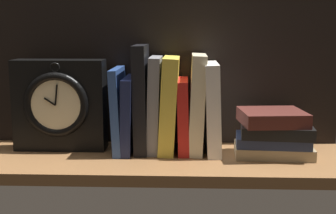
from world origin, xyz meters
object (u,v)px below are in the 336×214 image
at_px(book_blue_modern, 119,110).
at_px(book_white_catcher, 212,108).
at_px(book_yellow_seinlanguage, 169,105).
at_px(book_cream_twain, 197,103).
at_px(book_black_skeptic, 141,99).
at_px(book_red_requiem, 183,115).
at_px(book_stack_side, 273,133).
at_px(book_gray_chess, 155,104).
at_px(framed_clock, 60,105).
at_px(book_navy_bierce, 129,114).

xyz_separation_m(book_blue_modern, book_white_catcher, (0.22, -0.00, 0.01)).
distance_m(book_yellow_seinlanguage, book_cream_twain, 0.07).
xyz_separation_m(book_black_skeptic, book_red_requiem, (0.10, 0.00, -0.04)).
bearing_deg(book_stack_side, book_red_requiem, 169.76).
height_order(book_blue_modern, book_gray_chess, book_gray_chess).
relative_size(book_gray_chess, book_cream_twain, 0.97).
bearing_deg(book_black_skeptic, book_stack_side, -6.96).
relative_size(book_gray_chess, book_red_requiem, 1.31).
bearing_deg(book_cream_twain, book_blue_modern, 180.00).
bearing_deg(book_cream_twain, book_red_requiem, 180.00).
distance_m(book_black_skeptic, book_yellow_seinlanguage, 0.07).
height_order(book_blue_modern, book_red_requiem, book_blue_modern).
distance_m(framed_clock, book_stack_side, 0.51).
bearing_deg(book_blue_modern, book_stack_side, -5.93).
bearing_deg(book_white_catcher, book_yellow_seinlanguage, 180.00).
xyz_separation_m(book_navy_bierce, book_black_skeptic, (0.03, 0.00, 0.04)).
height_order(book_cream_twain, framed_clock, book_cream_twain).
xyz_separation_m(book_gray_chess, book_yellow_seinlanguage, (0.03, 0.00, -0.00)).
bearing_deg(book_black_skeptic, framed_clock, 179.93).
xyz_separation_m(book_navy_bierce, book_gray_chess, (0.06, 0.00, 0.02)).
relative_size(book_blue_modern, book_stack_side, 1.10).
xyz_separation_m(book_navy_bierce, book_white_catcher, (0.20, 0.00, 0.02)).
distance_m(book_gray_chess, book_red_requiem, 0.07).
distance_m(book_blue_modern, book_black_skeptic, 0.06).
distance_m(book_blue_modern, book_white_catcher, 0.22).
bearing_deg(book_blue_modern, book_black_skeptic, -0.00).
height_order(book_yellow_seinlanguage, framed_clock, book_yellow_seinlanguage).
xyz_separation_m(book_white_catcher, book_stack_side, (0.14, -0.04, -0.05)).
bearing_deg(framed_clock, book_black_skeptic, -0.07).
relative_size(book_gray_chess, book_yellow_seinlanguage, 1.00).
relative_size(book_yellow_seinlanguage, book_stack_side, 1.24).
height_order(book_cream_twain, book_white_catcher, book_cream_twain).
distance_m(book_navy_bierce, book_stack_side, 0.34).
distance_m(book_cream_twain, book_white_catcher, 0.04).
distance_m(book_blue_modern, book_gray_chess, 0.09).
relative_size(book_red_requiem, book_stack_side, 0.95).
bearing_deg(book_yellow_seinlanguage, book_black_skeptic, 180.00).
relative_size(book_navy_bierce, book_cream_twain, 0.77).
height_order(book_black_skeptic, book_yellow_seinlanguage, book_black_skeptic).
bearing_deg(framed_clock, book_stack_side, -4.28).
xyz_separation_m(book_yellow_seinlanguage, book_white_catcher, (0.10, 0.00, -0.01)).
xyz_separation_m(book_black_skeptic, book_white_catcher, (0.17, 0.00, -0.02)).
xyz_separation_m(book_blue_modern, book_yellow_seinlanguage, (0.12, -0.00, 0.01)).
relative_size(book_gray_chess, book_white_catcher, 1.06).
height_order(book_gray_chess, book_cream_twain, book_cream_twain).
xyz_separation_m(book_navy_bierce, book_stack_side, (0.34, -0.04, -0.04)).
bearing_deg(book_yellow_seinlanguage, book_stack_side, -8.83).
height_order(book_navy_bierce, book_black_skeptic, book_black_skeptic).
bearing_deg(book_yellow_seinlanguage, framed_clock, 179.95).
relative_size(book_cream_twain, book_white_catcher, 1.09).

